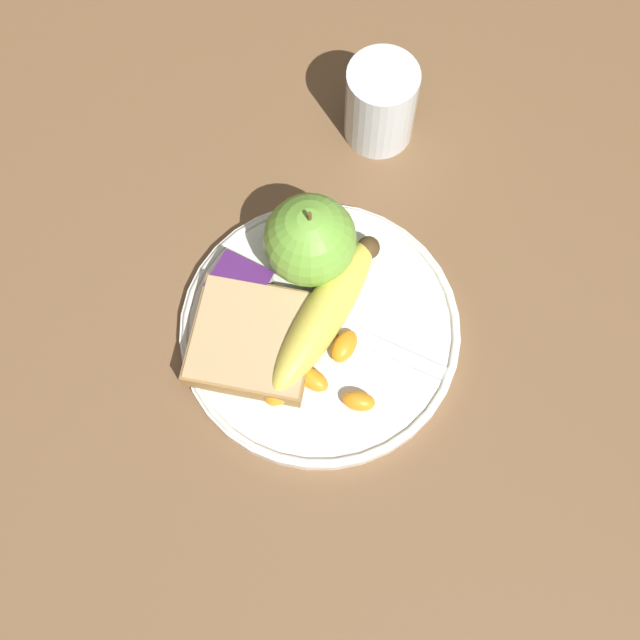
{
  "coord_description": "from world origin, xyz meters",
  "views": [
    {
      "loc": [
        -0.12,
        0.23,
        0.73
      ],
      "look_at": [
        0.0,
        0.0,
        0.03
      ],
      "focal_mm": 50.0,
      "sensor_mm": 36.0,
      "label": 1
    }
  ],
  "objects_px": {
    "banana": "(328,313)",
    "bread_slice": "(253,339)",
    "juice_glass": "(380,105)",
    "apple": "(310,240)",
    "jam_packet": "(242,281)",
    "plate": "(320,330)",
    "fork": "(321,320)"
  },
  "relations": [
    {
      "from": "plate",
      "to": "fork",
      "type": "xyz_separation_m",
      "value": [
        0.0,
        -0.01,
        0.01
      ]
    },
    {
      "from": "plate",
      "to": "apple",
      "type": "distance_m",
      "value": 0.08
    },
    {
      "from": "juice_glass",
      "to": "bread_slice",
      "type": "bearing_deg",
      "value": 91.17
    },
    {
      "from": "banana",
      "to": "bread_slice",
      "type": "xyz_separation_m",
      "value": [
        0.05,
        0.05,
        -0.01
      ]
    },
    {
      "from": "banana",
      "to": "plate",
      "type": "bearing_deg",
      "value": 73.91
    },
    {
      "from": "bread_slice",
      "to": "jam_packet",
      "type": "distance_m",
      "value": 0.05
    },
    {
      "from": "banana",
      "to": "jam_packet",
      "type": "bearing_deg",
      "value": 4.16
    },
    {
      "from": "plate",
      "to": "juice_glass",
      "type": "relative_size",
      "value": 2.8
    },
    {
      "from": "juice_glass",
      "to": "jam_packet",
      "type": "distance_m",
      "value": 0.21
    },
    {
      "from": "juice_glass",
      "to": "jam_packet",
      "type": "relative_size",
      "value": 1.82
    },
    {
      "from": "jam_packet",
      "to": "plate",
      "type": "bearing_deg",
      "value": 177.8
    },
    {
      "from": "jam_packet",
      "to": "banana",
      "type": "bearing_deg",
      "value": -175.84
    },
    {
      "from": "banana",
      "to": "fork",
      "type": "bearing_deg",
      "value": 23.97
    },
    {
      "from": "plate",
      "to": "jam_packet",
      "type": "distance_m",
      "value": 0.08
    },
    {
      "from": "apple",
      "to": "fork",
      "type": "distance_m",
      "value": 0.07
    },
    {
      "from": "juice_glass",
      "to": "apple",
      "type": "relative_size",
      "value": 0.97
    },
    {
      "from": "juice_glass",
      "to": "bread_slice",
      "type": "relative_size",
      "value": 0.69
    },
    {
      "from": "apple",
      "to": "bread_slice",
      "type": "relative_size",
      "value": 0.71
    },
    {
      "from": "jam_packet",
      "to": "apple",
      "type": "bearing_deg",
      "value": -129.22
    },
    {
      "from": "fork",
      "to": "banana",
      "type": "bearing_deg",
      "value": -158.77
    },
    {
      "from": "bread_slice",
      "to": "fork",
      "type": "bearing_deg",
      "value": -131.78
    },
    {
      "from": "plate",
      "to": "banana",
      "type": "height_order",
      "value": "banana"
    },
    {
      "from": "apple",
      "to": "jam_packet",
      "type": "bearing_deg",
      "value": 50.78
    },
    {
      "from": "fork",
      "to": "apple",
      "type": "bearing_deg",
      "value": -55.07
    },
    {
      "from": "juice_glass",
      "to": "bread_slice",
      "type": "xyz_separation_m",
      "value": [
        -0.01,
        0.25,
        -0.02
      ]
    },
    {
      "from": "juice_glass",
      "to": "bread_slice",
      "type": "height_order",
      "value": "juice_glass"
    },
    {
      "from": "apple",
      "to": "fork",
      "type": "bearing_deg",
      "value": 127.67
    },
    {
      "from": "plate",
      "to": "apple",
      "type": "bearing_deg",
      "value": -54.35
    },
    {
      "from": "plate",
      "to": "fork",
      "type": "distance_m",
      "value": 0.01
    },
    {
      "from": "juice_glass",
      "to": "fork",
      "type": "xyz_separation_m",
      "value": [
        -0.05,
        0.2,
        -0.03
      ]
    },
    {
      "from": "banana",
      "to": "bread_slice",
      "type": "distance_m",
      "value": 0.07
    },
    {
      "from": "juice_glass",
      "to": "plate",
      "type": "bearing_deg",
      "value": 103.17
    }
  ]
}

